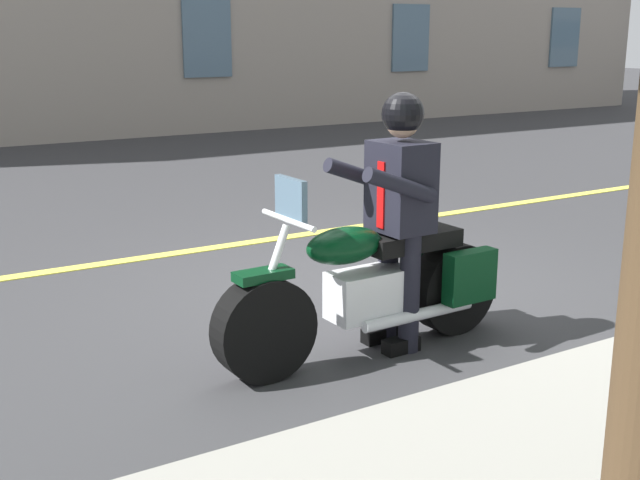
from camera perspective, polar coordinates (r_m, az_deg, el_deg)
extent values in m
plane|color=#333335|center=(6.73, 3.00, -3.83)|extent=(80.00, 80.00, 0.00)
cube|color=#E5DB4C|center=(8.39, -4.73, -0.14)|extent=(60.00, 0.16, 0.01)
cylinder|color=black|center=(5.02, -3.97, -6.31)|extent=(0.66, 0.22, 0.66)
cylinder|color=black|center=(5.88, 9.38, -3.35)|extent=(0.66, 0.22, 0.66)
cube|color=silver|center=(5.40, 3.48, -3.80)|extent=(0.57, 0.29, 0.32)
ellipsoid|color=black|center=(5.18, 1.76, -0.39)|extent=(0.57, 0.29, 0.24)
cube|color=black|center=(5.52, 6.47, 0.00)|extent=(0.71, 0.30, 0.12)
cube|color=black|center=(5.65, 10.56, -2.54)|extent=(0.40, 0.13, 0.36)
cube|color=black|center=(5.96, 7.67, -1.53)|extent=(0.40, 0.13, 0.36)
cylinder|color=silver|center=(4.94, -3.82, -3.34)|extent=(0.35, 0.06, 0.76)
cylinder|color=silver|center=(4.91, -2.26, 1.41)|extent=(0.05, 0.60, 0.04)
cube|color=black|center=(4.91, -4.04, -2.49)|extent=(0.36, 0.17, 0.06)
cylinder|color=silver|center=(5.51, 6.97, -5.26)|extent=(0.90, 0.10, 0.08)
cube|color=slate|center=(4.90, -2.08, 2.81)|extent=(0.05, 0.32, 0.28)
cylinder|color=black|center=(5.45, 6.35, -3.67)|extent=(0.14, 0.14, 0.84)
cube|color=black|center=(5.54, 5.76, -7.41)|extent=(0.26, 0.12, 0.10)
cylinder|color=black|center=(5.63, 4.81, -3.04)|extent=(0.14, 0.14, 0.84)
cube|color=black|center=(5.72, 4.26, -6.68)|extent=(0.26, 0.12, 0.10)
cube|color=black|center=(5.37, 5.75, 3.78)|extent=(0.33, 0.41, 0.60)
cube|color=red|center=(5.28, 4.38, 3.19)|extent=(0.03, 0.07, 0.44)
cylinder|color=black|center=(5.08, 5.72, 3.86)|extent=(0.55, 0.11, 0.28)
cylinder|color=black|center=(5.43, 2.82, 4.59)|extent=(0.55, 0.11, 0.28)
sphere|color=tan|center=(5.31, 5.87, 8.35)|extent=(0.22, 0.22, 0.22)
sphere|color=black|center=(5.31, 5.88, 8.88)|extent=(0.28, 0.28, 0.28)
cube|color=slate|center=(24.19, 16.93, 13.55)|extent=(1.10, 0.06, 1.60)
cube|color=slate|center=(20.50, 6.43, 14.02)|extent=(1.10, 0.06, 1.60)
cube|color=slate|center=(17.72, -8.00, 13.93)|extent=(1.10, 0.06, 1.60)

